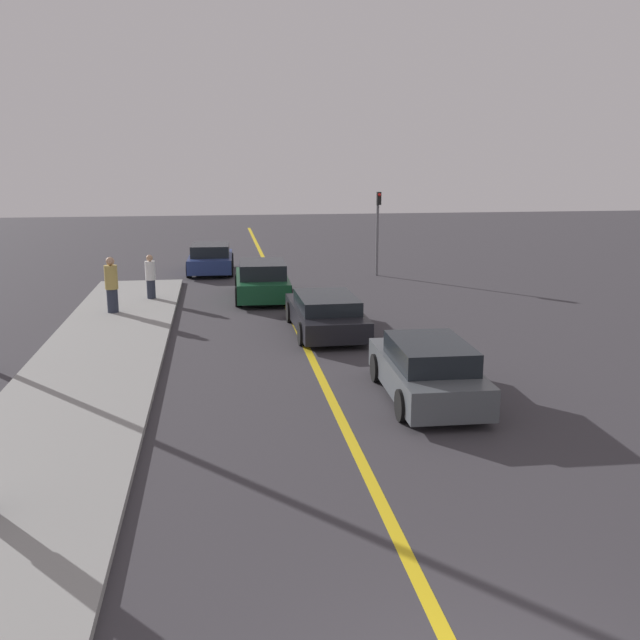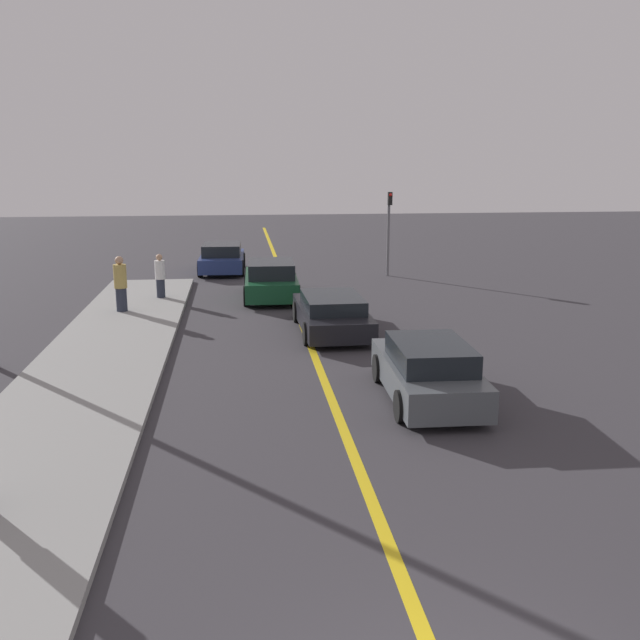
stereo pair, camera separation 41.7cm
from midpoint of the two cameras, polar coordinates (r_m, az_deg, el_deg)
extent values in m
cube|color=gold|center=(23.60, -1.23, 0.37)|extent=(0.20, 60.00, 0.01)
cube|color=gray|center=(18.43, -16.80, -3.59)|extent=(3.30, 24.92, 0.14)
cube|color=#4C5156|center=(15.62, 9.32, -4.48)|extent=(1.82, 4.23, 0.66)
cube|color=black|center=(15.27, 9.61, -2.67)|extent=(1.57, 2.34, 0.48)
cylinder|color=black|center=(16.71, 5.45, -3.86)|extent=(0.23, 0.66, 0.65)
cylinder|color=black|center=(17.09, 10.88, -3.66)|extent=(0.23, 0.66, 0.65)
cylinder|color=black|center=(14.29, 7.39, -6.86)|extent=(0.23, 0.66, 0.65)
cylinder|color=black|center=(14.73, 13.68, -6.52)|extent=(0.23, 0.66, 0.65)
cube|color=black|center=(21.30, 1.48, 0.28)|extent=(1.95, 4.71, 0.58)
cube|color=black|center=(20.98, 1.57, 1.44)|extent=(1.69, 2.60, 0.40)
cylinder|color=black|center=(22.62, -1.33, 0.67)|extent=(0.23, 0.67, 0.66)
cylinder|color=black|center=(22.88, 3.11, 0.79)|extent=(0.23, 0.67, 0.66)
cylinder|color=black|center=(19.82, -0.42, -1.10)|extent=(0.23, 0.67, 0.66)
cylinder|color=black|center=(20.11, 4.62, -0.94)|extent=(0.23, 0.67, 0.66)
cube|color=#144728|center=(26.44, -3.49, 2.88)|extent=(1.98, 4.39, 0.66)
cube|color=black|center=(26.13, -3.48, 4.10)|extent=(1.70, 2.43, 0.55)
cylinder|color=black|center=(27.79, -5.40, 2.98)|extent=(0.24, 0.72, 0.71)
cylinder|color=black|center=(27.83, -1.74, 3.05)|extent=(0.24, 0.72, 0.71)
cylinder|color=black|center=(25.14, -5.41, 1.92)|extent=(0.24, 0.72, 0.71)
cylinder|color=black|center=(25.19, -1.37, 2.00)|extent=(0.24, 0.72, 0.71)
cube|color=navy|center=(32.69, -7.47, 4.69)|extent=(2.02, 4.13, 0.62)
cube|color=black|center=(32.41, -7.50, 5.62)|extent=(1.73, 2.29, 0.51)
cylinder|color=black|center=(34.01, -8.88, 4.71)|extent=(0.24, 0.72, 0.71)
cylinder|color=black|center=(33.93, -5.85, 4.78)|extent=(0.24, 0.72, 0.71)
cylinder|color=black|center=(31.52, -9.19, 4.05)|extent=(0.24, 0.72, 0.71)
cylinder|color=black|center=(31.43, -5.92, 4.13)|extent=(0.24, 0.72, 0.71)
cylinder|color=#282D3D|center=(24.39, -15.12, 1.60)|extent=(0.36, 0.36, 0.78)
cylinder|color=tan|center=(24.25, -15.23, 3.40)|extent=(0.42, 0.42, 0.78)
sphere|color=tan|center=(24.18, -15.30, 4.62)|extent=(0.27, 0.27, 0.27)
cylinder|color=#282D3D|center=(26.45, -12.18, 2.50)|extent=(0.31, 0.31, 0.67)
cylinder|color=silver|center=(26.34, -12.25, 3.94)|extent=(0.36, 0.36, 0.67)
sphere|color=tan|center=(26.27, -12.30, 4.92)|extent=(0.23, 0.23, 0.23)
cylinder|color=slate|center=(31.44, 5.87, 6.83)|extent=(0.12, 0.12, 3.66)
cube|color=black|center=(31.14, 6.01, 9.64)|extent=(0.18, 0.18, 0.55)
sphere|color=red|center=(31.04, 6.05, 9.93)|extent=(0.14, 0.14, 0.14)
camera|label=1|loc=(0.21, -89.20, 0.18)|focal=40.00mm
camera|label=2|loc=(0.21, 90.80, -0.18)|focal=40.00mm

